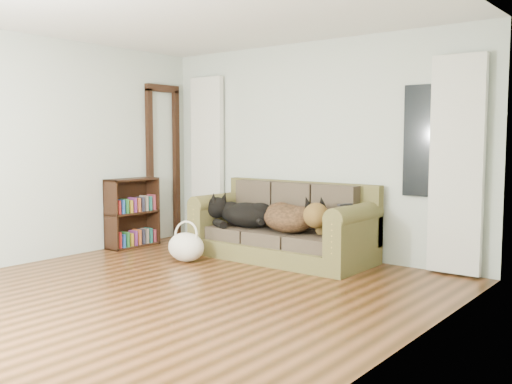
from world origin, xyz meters
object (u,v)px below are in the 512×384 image
Objects in this scene: dog_shepherd at (292,220)px; tote_bag at (186,248)px; bookshelf at (132,209)px; sofa at (281,221)px; dog_black_lab at (244,216)px.

dog_shepherd is 1.72× the size of tote_bag.
bookshelf reaches higher than tote_bag.
tote_bag is at bearing -133.82° from sofa.
dog_black_lab is 0.70m from dog_shepherd.
dog_shepherd is at bearing 36.28° from tote_bag.
dog_black_lab is at bearing 68.31° from tote_bag.
bookshelf is at bearing 45.50° from dog_shepherd.
sofa is 2.72× the size of dog_shepherd.
dog_shepherd reaches higher than tote_bag.
tote_bag is at bearing -6.59° from bookshelf.
dog_shepherd reaches higher than dog_black_lab.
dog_black_lab is 0.81× the size of bookshelf.
bookshelf is (-2.20, -0.50, 0.01)m from dog_shepherd.
dog_black_lab is at bearing -169.27° from sofa.
tote_bag is (-0.28, -0.71, -0.32)m from dog_black_lab.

